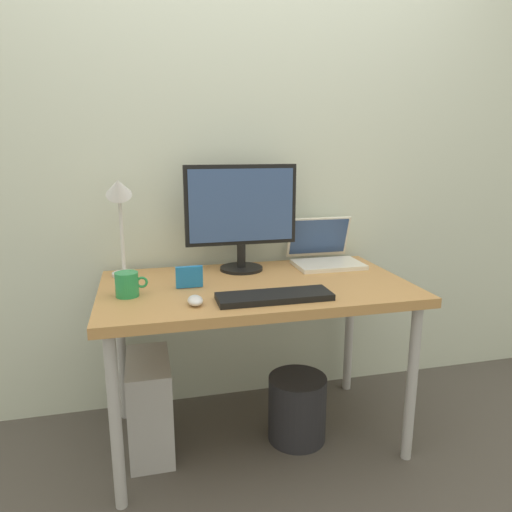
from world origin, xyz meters
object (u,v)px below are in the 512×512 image
object	(u,v)px
keyboard	(274,296)
coffee_mug	(127,284)
monitor	(241,212)
wastebasket	(297,408)
photo_frame	(189,277)
computer_tower	(150,405)
desk_lamp	(119,203)
desk	(256,298)
mouse	(195,300)
laptop	(324,252)

from	to	relation	value
keyboard	coffee_mug	world-z (taller)	coffee_mug
monitor	wastebasket	world-z (taller)	monitor
photo_frame	wastebasket	distance (m)	0.78
coffee_mug	wastebasket	world-z (taller)	coffee_mug
coffee_mug	wastebasket	bearing A→B (deg)	-0.80
monitor	computer_tower	world-z (taller)	monitor
desk_lamp	photo_frame	world-z (taller)	desk_lamp
desk	desk_lamp	distance (m)	0.71
coffee_mug	desk	bearing A→B (deg)	5.38
desk_lamp	mouse	world-z (taller)	desk_lamp
desk	wastebasket	bearing A→B (deg)	-18.56
mouse	laptop	bearing A→B (deg)	33.99
monitor	coffee_mug	xyz separation A→B (m)	(-0.51, -0.28, -0.23)
desk_lamp	keyboard	xyz separation A→B (m)	(0.57, -0.45, -0.32)
desk	laptop	xyz separation A→B (m)	(0.41, 0.25, 0.12)
laptop	keyboard	xyz separation A→B (m)	(-0.39, -0.47, -0.04)
keyboard	desk	bearing A→B (deg)	94.55
photo_frame	desk	bearing A→B (deg)	-1.01
desk	mouse	xyz separation A→B (m)	(-0.28, -0.21, 0.08)
laptop	wastebasket	distance (m)	0.75
desk	monitor	world-z (taller)	monitor
laptop	photo_frame	distance (m)	0.73
laptop	coffee_mug	size ratio (longest dim) A/B	2.57
photo_frame	wastebasket	size ratio (longest dim) A/B	0.37
coffee_mug	laptop	bearing A→B (deg)	17.88
keyboard	mouse	xyz separation A→B (m)	(-0.30, 0.01, 0.01)
desk	photo_frame	xyz separation A→B (m)	(-0.28, 0.00, 0.11)
desk	computer_tower	world-z (taller)	desk
laptop	wastebasket	size ratio (longest dim) A/B	1.07
keyboard	desk_lamp	bearing A→B (deg)	141.18
wastebasket	desk_lamp	bearing A→B (deg)	158.11
wastebasket	keyboard	bearing A→B (deg)	-134.10
desk_lamp	computer_tower	bearing A→B (deg)	-69.12
keyboard	wastebasket	size ratio (longest dim) A/B	1.47
monitor	photo_frame	distance (m)	0.42
desk	photo_frame	world-z (taller)	photo_frame
desk_lamp	keyboard	distance (m)	0.79
mouse	desk	bearing A→B (deg)	37.10
computer_tower	desk_lamp	bearing A→B (deg)	110.88
coffee_mug	mouse	bearing A→B (deg)	-33.99
wastebasket	coffee_mug	bearing A→B (deg)	179.20
keyboard	photo_frame	bearing A→B (deg)	142.68
laptop	desk_lamp	size ratio (longest dim) A/B	0.69
mouse	coffee_mug	size ratio (longest dim) A/B	0.72
desk_lamp	laptop	bearing A→B (deg)	1.20
mouse	coffee_mug	bearing A→B (deg)	146.01
coffee_mug	computer_tower	world-z (taller)	coffee_mug
laptop	monitor	bearing A→B (deg)	-177.17
desk_lamp	computer_tower	xyz separation A→B (m)	(0.08, -0.21, -0.85)
desk_lamp	keyboard	size ratio (longest dim) A/B	1.05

